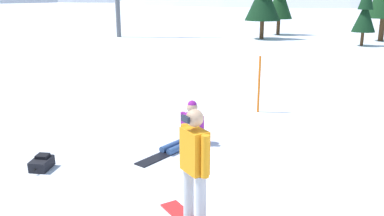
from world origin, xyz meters
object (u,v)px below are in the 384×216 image
at_px(trail_marker_pole, 259,84).
at_px(pine_tree_leaning, 365,11).
at_px(snowboarder_midground, 187,130).
at_px(snowboarder_foreground, 195,167).
at_px(backpack_black, 42,163).

relative_size(trail_marker_pole, pine_tree_leaning, 0.39).
distance_m(snowboarder_midground, pine_tree_leaning, 21.11).
relative_size(snowboarder_midground, trail_marker_pole, 1.01).
xyz_separation_m(snowboarder_midground, trail_marker_pole, (2.01, 2.57, 0.45)).
relative_size(snowboarder_foreground, snowboarder_midground, 1.09).
distance_m(snowboarder_foreground, pine_tree_leaning, 23.85).
bearing_deg(snowboarder_foreground, trail_marker_pole, 71.71).
bearing_deg(snowboarder_foreground, backpack_black, 144.22).
xyz_separation_m(backpack_black, trail_marker_pole, (4.76, 3.81, 0.67)).
height_order(backpack_black, pine_tree_leaning, pine_tree_leaning).
xyz_separation_m(snowboarder_midground, backpack_black, (-2.75, -1.24, -0.21)).
bearing_deg(pine_tree_leaning, trail_marker_pole, -121.75).
bearing_deg(trail_marker_pole, pine_tree_leaning, 58.25).
xyz_separation_m(snowboarder_midground, pine_tree_leaning, (11.37, 17.69, 1.85)).
bearing_deg(snowboarder_midground, trail_marker_pole, 51.95).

